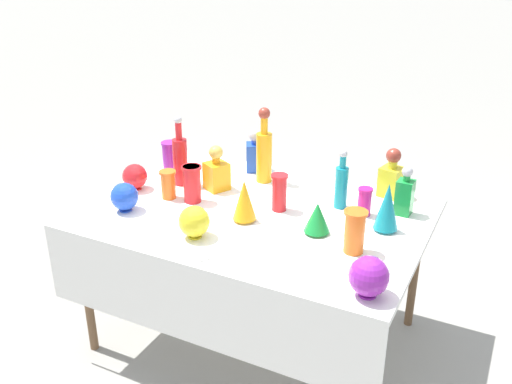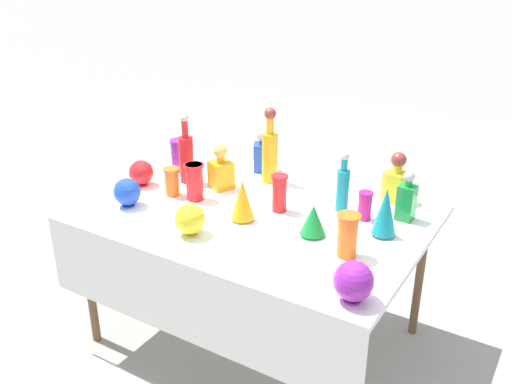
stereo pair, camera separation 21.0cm
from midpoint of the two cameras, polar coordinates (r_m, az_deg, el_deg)
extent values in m
plane|color=gray|center=(3.21, -1.93, -14.17)|extent=(40.00, 40.00, 0.00)
cube|color=white|center=(2.81, -2.14, -2.18)|extent=(1.64, 1.16, 0.03)
cube|color=white|center=(2.49, -8.66, -11.30)|extent=(1.64, 0.01, 0.40)
cylinder|color=brown|center=(3.07, -18.52, -9.30)|extent=(0.04, 0.04, 0.73)
cylinder|color=brown|center=(2.42, 8.01, -18.28)|extent=(0.04, 0.04, 0.73)
cylinder|color=brown|center=(3.69, -8.28, -2.27)|extent=(0.04, 0.04, 0.73)
cylinder|color=brown|center=(3.17, 13.80, -7.44)|extent=(0.04, 0.04, 0.73)
cylinder|color=red|center=(3.10, -9.51, 2.94)|extent=(0.08, 0.08, 0.25)
cylinder|color=red|center=(3.04, -9.73, 6.00)|extent=(0.03, 0.03, 0.09)
sphere|color=#B2B2B7|center=(3.02, -9.81, 7.09)|extent=(0.04, 0.04, 0.04)
cylinder|color=orange|center=(3.09, -1.14, 3.42)|extent=(0.09, 0.09, 0.27)
cylinder|color=orange|center=(3.03, -1.17, 6.66)|extent=(0.04, 0.04, 0.09)
sphere|color=maroon|center=(3.01, -1.18, 7.85)|extent=(0.06, 0.06, 0.06)
cylinder|color=teal|center=(2.81, 6.41, 0.39)|extent=(0.06, 0.06, 0.21)
cylinder|color=teal|center=(2.76, 6.53, 2.96)|extent=(0.03, 0.03, 0.06)
sphere|color=#B2B2B7|center=(2.75, 6.58, 3.79)|extent=(0.04, 0.04, 0.04)
cube|color=#198C38|center=(2.80, 12.56, -0.57)|extent=(0.08, 0.08, 0.17)
cylinder|color=#198C38|center=(2.76, 12.75, 1.36)|extent=(0.03, 0.03, 0.03)
sphere|color=#B2B2B7|center=(2.75, 12.81, 1.97)|extent=(0.05, 0.05, 0.05)
cube|color=yellow|center=(2.99, 11.40, 0.97)|extent=(0.12, 0.12, 0.16)
cylinder|color=yellow|center=(2.95, 11.55, 2.75)|extent=(0.05, 0.05, 0.04)
sphere|color=maroon|center=(2.94, 11.62, 3.55)|extent=(0.08, 0.08, 0.08)
cube|color=orange|center=(3.03, -5.95, 1.56)|extent=(0.15, 0.15, 0.15)
cylinder|color=orange|center=(2.99, -6.03, 3.20)|extent=(0.04, 0.04, 0.04)
sphere|color=gold|center=(2.98, -6.06, 3.93)|extent=(0.07, 0.07, 0.07)
cube|color=blue|center=(3.26, -1.96, 3.47)|extent=(0.13, 0.13, 0.16)
cylinder|color=blue|center=(3.22, -1.99, 5.06)|extent=(0.04, 0.04, 0.03)
sphere|color=#B2B2B7|center=(3.21, -2.00, 5.67)|extent=(0.07, 0.07, 0.07)
cylinder|color=orange|center=(2.96, -10.78, 0.70)|extent=(0.07, 0.07, 0.15)
cylinder|color=orange|center=(2.93, -10.89, 1.93)|extent=(0.09, 0.09, 0.01)
cylinder|color=purple|center=(3.28, -10.37, 3.39)|extent=(0.09, 0.09, 0.18)
cylinder|color=purple|center=(3.25, -10.49, 4.80)|extent=(0.10, 0.10, 0.01)
cylinder|color=#C61972|center=(2.76, 8.68, -1.01)|extent=(0.06, 0.06, 0.14)
cylinder|color=#C61972|center=(2.73, 8.76, 0.21)|extent=(0.07, 0.07, 0.01)
cylinder|color=orange|center=(2.42, 7.39, -4.01)|extent=(0.09, 0.09, 0.19)
cylinder|color=orange|center=(2.38, 7.51, -2.10)|extent=(0.10, 0.10, 0.01)
cylinder|color=red|center=(2.89, -8.49, 0.76)|extent=(0.09, 0.09, 0.19)
cylinder|color=red|center=(2.86, -8.60, 2.42)|extent=(0.10, 0.10, 0.01)
cylinder|color=red|center=(2.77, 0.18, -0.09)|extent=(0.07, 0.07, 0.19)
cylinder|color=red|center=(2.74, 0.18, 1.58)|extent=(0.08, 0.08, 0.01)
cylinder|color=orange|center=(2.71, -3.30, -2.81)|extent=(0.07, 0.07, 0.01)
cone|color=orange|center=(2.66, -3.36, -0.83)|extent=(0.11, 0.11, 0.19)
cylinder|color=#198C38|center=(2.60, 3.77, -4.04)|extent=(0.06, 0.06, 0.01)
cone|color=#198C38|center=(2.56, 3.82, -2.56)|extent=(0.12, 0.12, 0.14)
cylinder|color=teal|center=(2.66, 10.57, -3.70)|extent=(0.07, 0.07, 0.01)
cone|color=teal|center=(2.61, 10.76, -1.46)|extent=(0.11, 0.11, 0.22)
cylinder|color=blue|center=(2.90, -14.93, -1.77)|extent=(0.06, 0.06, 0.01)
sphere|color=blue|center=(2.87, -15.08, -0.47)|extent=(0.14, 0.14, 0.14)
cylinder|color=red|center=(3.13, -13.81, 0.33)|extent=(0.06, 0.06, 0.01)
sphere|color=red|center=(3.10, -13.93, 1.51)|extent=(0.13, 0.13, 0.13)
cylinder|color=yellow|center=(2.59, -8.46, -4.44)|extent=(0.06, 0.06, 0.01)
sphere|color=yellow|center=(2.55, -8.56, -2.97)|extent=(0.14, 0.14, 0.14)
cylinder|color=purple|center=(2.19, 8.34, -10.17)|extent=(0.07, 0.07, 0.01)
sphere|color=purple|center=(2.15, 8.47, -8.39)|extent=(0.15, 0.15, 0.15)
cube|color=white|center=(2.41, -8.69, -6.24)|extent=(0.06, 0.03, 0.04)
cube|color=white|center=(2.42, -7.93, -6.12)|extent=(0.06, 0.02, 0.04)
cube|color=tan|center=(4.19, 7.96, -2.58)|extent=(0.61, 0.48, 0.25)
cube|color=tan|center=(4.21, 8.59, 0.01)|extent=(0.49, 0.17, 0.09)
camera|label=1|loc=(0.11, -92.18, -0.98)|focal=40.00mm
camera|label=2|loc=(0.11, 87.82, 0.98)|focal=40.00mm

